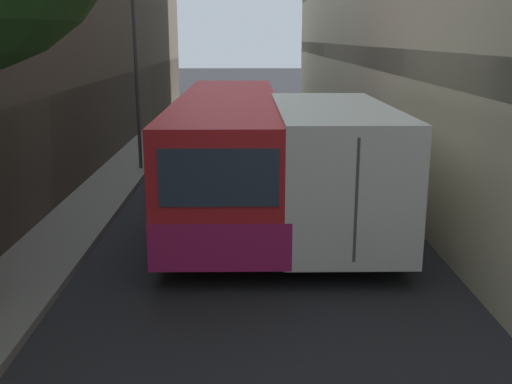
% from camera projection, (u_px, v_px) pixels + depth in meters
% --- Properties ---
extents(ground_plane, '(150.00, 150.00, 0.00)m').
position_uv_depth(ground_plane, '(249.00, 213.00, 15.58)').
color(ground_plane, '#232326').
extents(sidewalk_left, '(1.65, 60.00, 0.15)m').
position_uv_depth(sidewalk_left, '(87.00, 211.00, 15.50)').
color(sidewalk_left, gray).
rests_on(sidewalk_left, ground_plane).
extents(bus, '(2.55, 11.63, 2.95)m').
position_uv_depth(bus, '(229.00, 149.00, 15.88)').
color(bus, red).
rests_on(bus, ground_plane).
extents(box_truck, '(2.45, 8.43, 3.01)m').
position_uv_depth(box_truck, '(326.00, 160.00, 14.15)').
color(box_truck, silver).
rests_on(box_truck, ground_plane).
extents(panel_van, '(1.82, 4.54, 1.94)m').
position_uv_depth(panel_van, '(223.00, 113.00, 27.15)').
color(panel_van, navy).
rests_on(panel_van, ground_plane).
extents(street_lamp, '(0.36, 0.80, 6.34)m').
position_uv_depth(street_lamp, '(134.00, 32.00, 19.10)').
color(street_lamp, '#38383D').
rests_on(street_lamp, sidewalk_left).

